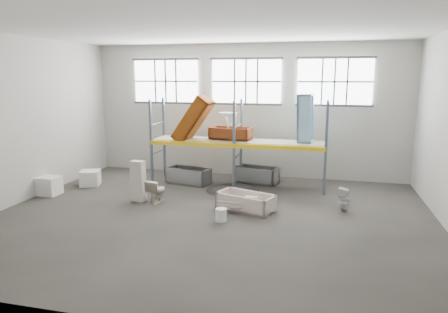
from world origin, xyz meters
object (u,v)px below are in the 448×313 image
(rust_tub_flat, at_px, (231,133))
(bucket, at_px, (221,215))
(toilet_beige, at_px, (156,191))
(toilet_white, at_px, (344,199))
(steel_tub_left, at_px, (189,175))
(bathtub_beige, at_px, (246,202))
(cistern_tall, at_px, (138,181))
(blue_tub_upright, at_px, (305,118))
(carton_near, at_px, (48,186))
(steel_tub_right, at_px, (257,175))

(rust_tub_flat, height_order, bucket, rust_tub_flat)
(toilet_beige, xyz_separation_m, toilet_white, (5.54, 0.51, -0.01))
(toilet_white, distance_m, steel_tub_left, 5.63)
(bathtub_beige, distance_m, toilet_beige, 2.80)
(cistern_tall, relative_size, blue_tub_upright, 0.77)
(steel_tub_left, bearing_deg, toilet_beige, -95.62)
(steel_tub_left, height_order, rust_tub_flat, rust_tub_flat)
(carton_near, bearing_deg, blue_tub_upright, 19.96)
(toilet_white, height_order, bucket, toilet_white)
(steel_tub_left, height_order, steel_tub_right, steel_tub_right)
(bathtub_beige, height_order, rust_tub_flat, rust_tub_flat)
(steel_tub_left, bearing_deg, toilet_white, -19.24)
(carton_near, bearing_deg, rust_tub_flat, 27.49)
(rust_tub_flat, bearing_deg, cistern_tall, -129.69)
(toilet_beige, bearing_deg, cistern_tall, 13.25)
(bucket, bearing_deg, carton_near, 170.16)
(toilet_beige, distance_m, rust_tub_flat, 3.53)
(toilet_beige, relative_size, steel_tub_left, 0.46)
(rust_tub_flat, bearing_deg, toilet_white, -29.96)
(bathtub_beige, distance_m, rust_tub_flat, 3.41)
(steel_tub_left, relative_size, blue_tub_upright, 0.94)
(steel_tub_right, distance_m, blue_tub_upright, 2.71)
(toilet_beige, relative_size, blue_tub_upright, 0.43)
(bathtub_beige, relative_size, rust_tub_flat, 1.14)
(rust_tub_flat, height_order, blue_tub_upright, blue_tub_upright)
(rust_tub_flat, relative_size, carton_near, 2.08)
(toilet_beige, distance_m, steel_tub_right, 4.02)
(bucket, bearing_deg, steel_tub_right, 86.61)
(steel_tub_left, distance_m, rust_tub_flat, 2.15)
(steel_tub_left, height_order, bucket, steel_tub_left)
(bathtub_beige, height_order, steel_tub_right, steel_tub_right)
(toilet_white, xyz_separation_m, carton_near, (-9.28, -0.61, -0.05))
(bathtub_beige, relative_size, toilet_white, 2.40)
(toilet_beige, height_order, steel_tub_left, toilet_beige)
(cistern_tall, relative_size, steel_tub_left, 0.82)
(carton_near, bearing_deg, cistern_tall, 1.48)
(toilet_beige, xyz_separation_m, bucket, (2.34, -1.15, -0.18))
(steel_tub_right, relative_size, bucket, 4.47)
(bucket, bearing_deg, toilet_white, 27.39)
(toilet_white, height_order, blue_tub_upright, blue_tub_upright)
(steel_tub_left, relative_size, bucket, 4.43)
(toilet_white, relative_size, rust_tub_flat, 0.47)
(steel_tub_right, distance_m, bucket, 4.24)
(rust_tub_flat, bearing_deg, toilet_beige, -121.88)
(toilet_white, bearing_deg, blue_tub_upright, -138.56)
(toilet_beige, relative_size, rust_tub_flat, 0.49)
(cistern_tall, distance_m, blue_tub_upright, 5.88)
(toilet_beige, relative_size, steel_tub_right, 0.46)
(bathtub_beige, bearing_deg, blue_tub_upright, 82.43)
(toilet_white, bearing_deg, steel_tub_right, -118.75)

